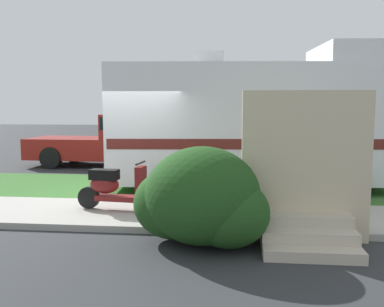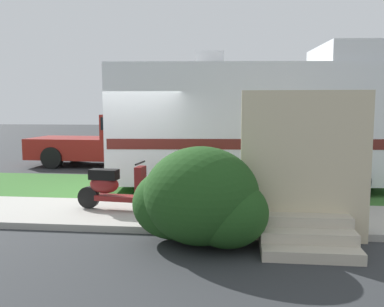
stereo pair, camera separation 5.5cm
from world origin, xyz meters
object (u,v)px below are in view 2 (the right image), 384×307
(bicycle, at_px, (254,194))
(bottle_green, at_px, (330,215))
(scooter, at_px, (114,187))
(motorhome_rv, at_px, (254,123))
(pickup_truck_near, at_px, (118,139))

(bicycle, xyz_separation_m, bottle_green, (1.35, -0.33, -0.28))
(scooter, distance_m, bicycle, 2.73)
(bottle_green, bearing_deg, motorhome_rv, 111.21)
(scooter, relative_size, bottle_green, 6.89)
(motorhome_rv, distance_m, pickup_truck_near, 6.11)
(motorhome_rv, distance_m, scooter, 4.22)
(scooter, distance_m, bottle_green, 4.11)
(bicycle, height_order, bottle_green, bicycle)
(pickup_truck_near, bearing_deg, bottle_green, -49.66)
(motorhome_rv, height_order, pickup_truck_near, motorhome_rv)
(scooter, relative_size, bicycle, 0.93)
(motorhome_rv, bearing_deg, scooter, -134.20)
(pickup_truck_near, xyz_separation_m, bottle_green, (5.98, -7.04, -0.77))
(bicycle, relative_size, bottle_green, 7.38)
(motorhome_rv, height_order, scooter, motorhome_rv)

